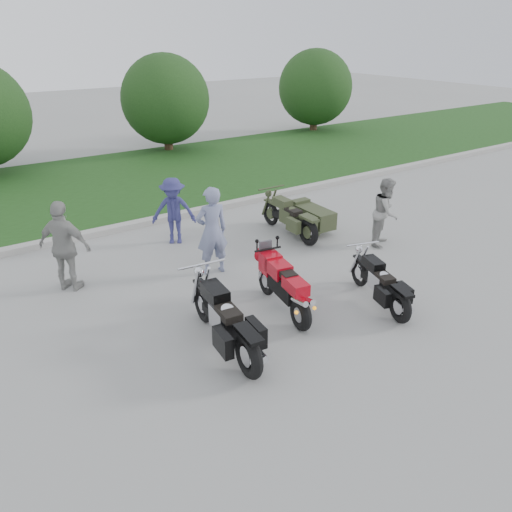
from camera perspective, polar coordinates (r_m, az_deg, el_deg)
ground at (r=9.20m, az=3.44°, el=-7.31°), size 80.00×80.00×0.00m
curb at (r=13.92m, az=-11.71°, el=3.99°), size 60.00×0.30×0.15m
grass_strip at (r=17.66m, az=-17.11°, el=7.80°), size 60.00×8.00×0.14m
tree_mid_right at (r=21.70m, az=-10.32°, el=17.20°), size 3.60×3.60×4.00m
tree_far_right at (r=26.00m, az=6.78°, el=18.59°), size 3.60×3.60×4.00m
sportbike_red at (r=9.19m, az=3.20°, el=-3.32°), size 0.58×2.01×0.96m
cruiser_left at (r=8.18m, az=-3.36°, el=-7.69°), size 0.52×2.52×0.97m
cruiser_right at (r=9.78m, az=14.17°, el=-3.28°), size 0.70×2.03×0.80m
cruiser_sidecar at (r=12.94m, az=5.49°, el=4.41°), size 1.17×2.31×0.89m
person_stripe at (r=10.56m, az=-5.06°, el=2.87°), size 0.76×0.55×1.93m
person_grey at (r=12.45m, az=14.62°, el=4.90°), size 1.01×0.94×1.65m
person_denim at (r=12.29m, az=-9.41°, el=5.10°), size 1.23×1.06×1.64m
person_back at (r=10.52m, az=-21.00°, el=1.00°), size 1.08×1.12×1.87m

